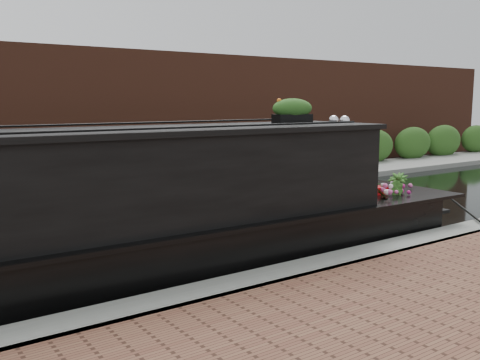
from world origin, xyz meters
TOP-DOWN VIEW (x-y plane):
  - ground at (0.00, 0.00)m, footprint 80.00×80.00m
  - near_bank_coping at (0.00, -3.30)m, footprint 40.00×0.60m
  - far_bank_path at (0.00, 4.20)m, footprint 40.00×2.40m
  - far_hedge at (0.00, 5.10)m, footprint 40.00×1.10m
  - far_brick_wall at (0.00, 7.20)m, footprint 40.00×1.00m
  - narrowboat at (-1.95, -1.77)m, footprint 11.59×2.37m
  - rope_fender at (4.26, -1.77)m, footprint 0.30×0.33m

SIDE VIEW (x-z plane):
  - ground at x=0.00m, z-range 0.00..0.00m
  - near_bank_coping at x=0.00m, z-range -0.25..0.25m
  - far_bank_path at x=0.00m, z-range -0.17..0.17m
  - far_hedge at x=0.00m, z-range -1.40..1.40m
  - far_brick_wall at x=0.00m, z-range -4.00..4.00m
  - rope_fender at x=4.26m, z-range 0.00..0.30m
  - narrowboat at x=-1.95m, z-range -0.55..2.16m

